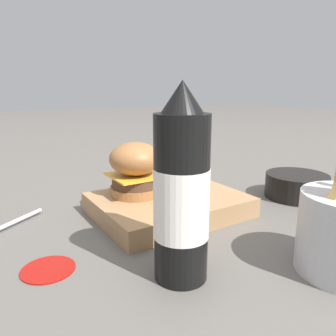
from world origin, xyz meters
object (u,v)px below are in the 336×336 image
at_px(burger, 135,168).
at_px(side_bowl, 296,185).
at_px(serving_board, 168,204).
at_px(ketchup_bottle, 181,194).

relative_size(burger, side_bowl, 0.76).
height_order(serving_board, side_bowl, side_bowl).
height_order(burger, ketchup_bottle, ketchup_bottle).
height_order(serving_board, ketchup_bottle, ketchup_bottle).
xyz_separation_m(serving_board, ketchup_bottle, (0.10, 0.18, 0.09)).
bearing_deg(serving_board, ketchup_bottle, 61.99).
bearing_deg(serving_board, burger, -38.29).
bearing_deg(side_bowl, burger, -17.63).
relative_size(serving_board, side_bowl, 2.03).
relative_size(serving_board, burger, 2.68).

